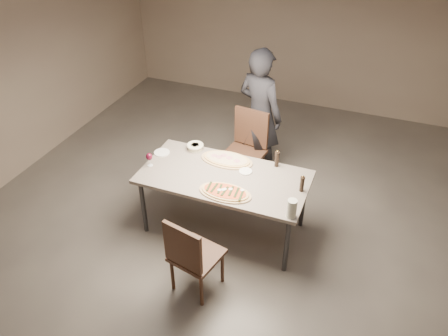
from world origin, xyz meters
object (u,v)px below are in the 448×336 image
(ham_pizza, at_px, (227,159))
(chair_near, at_px, (191,254))
(zucchini_pizza, at_px, (225,192))
(dining_table, at_px, (224,180))
(carafe, at_px, (292,209))
(diner, at_px, (260,115))
(bread_basket, at_px, (195,146))
(chair_far, at_px, (247,145))
(pepper_mill_left, at_px, (277,159))

(ham_pizza, relative_size, chair_near, 0.66)
(zucchini_pizza, bearing_deg, dining_table, 118.20)
(dining_table, distance_m, zucchini_pizza, 0.31)
(chair_near, bearing_deg, carafe, 48.97)
(diner, bearing_deg, ham_pizza, 105.25)
(zucchini_pizza, height_order, chair_near, chair_near)
(bread_basket, distance_m, diner, 1.00)
(dining_table, xyz_separation_m, chair_near, (0.05, -0.96, -0.18))
(ham_pizza, bearing_deg, zucchini_pizza, -47.64)
(chair_far, bearing_deg, pepper_mill_left, 140.92)
(pepper_mill_left, distance_m, chair_near, 1.45)
(ham_pizza, relative_size, diner, 0.34)
(dining_table, height_order, chair_near, chair_near)
(ham_pizza, xyz_separation_m, chair_near, (0.12, -1.24, -0.26))
(zucchini_pizza, height_order, bread_basket, bread_basket)
(chair_near, relative_size, chair_far, 0.90)
(bread_basket, relative_size, carafe, 1.01)
(carafe, xyz_separation_m, chair_far, (-0.90, 1.33, -0.28))
(dining_table, relative_size, ham_pizza, 2.99)
(dining_table, relative_size, chair_near, 1.98)
(pepper_mill_left, distance_m, carafe, 0.84)
(bread_basket, bearing_deg, zucchini_pizza, -45.77)
(pepper_mill_left, relative_size, diner, 0.12)
(dining_table, xyz_separation_m, ham_pizza, (-0.08, 0.28, 0.07))
(bread_basket, height_order, diner, diner)
(chair_far, bearing_deg, diner, -97.52)
(diner, bearing_deg, carafe, 137.57)
(chair_far, bearing_deg, bread_basket, 60.97)
(dining_table, distance_m, carafe, 0.93)
(bread_basket, relative_size, pepper_mill_left, 0.98)
(zucchini_pizza, bearing_deg, diner, 98.89)
(bread_basket, xyz_separation_m, diner, (0.51, 0.86, 0.08))
(dining_table, distance_m, ham_pizza, 0.30)
(pepper_mill_left, distance_m, chair_far, 0.83)
(ham_pizza, relative_size, pepper_mill_left, 2.99)
(zucchini_pizza, relative_size, bread_basket, 2.81)
(dining_table, xyz_separation_m, chair_far, (-0.07, 0.95, -0.13))
(zucchini_pizza, xyz_separation_m, chair_far, (-0.19, 1.23, -0.20))
(zucchini_pizza, relative_size, carafe, 2.85)
(bread_basket, bearing_deg, chair_near, -67.48)
(dining_table, relative_size, zucchini_pizza, 3.25)
(chair_far, bearing_deg, chair_near, 100.96)
(pepper_mill_left, height_order, chair_far, chair_far)
(carafe, bearing_deg, ham_pizza, 143.97)
(ham_pizza, xyz_separation_m, diner, (0.09, 0.94, 0.11))
(bread_basket, xyz_separation_m, pepper_mill_left, (0.98, 0.02, 0.05))
(dining_table, height_order, diner, diner)
(ham_pizza, bearing_deg, chair_near, -61.63)
(zucchini_pizza, distance_m, ham_pizza, 0.59)
(carafe, relative_size, chair_far, 0.19)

